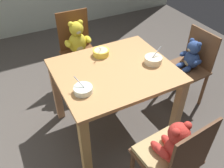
{
  "coord_description": "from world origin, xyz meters",
  "views": [
    {
      "loc": [
        -0.78,
        -1.48,
        1.92
      ],
      "look_at": [
        0.0,
        0.05,
        0.52
      ],
      "focal_mm": 38.07,
      "sensor_mm": 36.0,
      "label": 1
    }
  ],
  "objects_px": {
    "dining_table": "(115,81)",
    "porridge_bowl_cream_near_right": "(153,60)",
    "teddy_chair_far_center": "(78,44)",
    "teddy_chair_near_right": "(190,62)",
    "porridge_bowl_yellow_far_center": "(101,52)",
    "porridge_bowl_white_near_left": "(83,89)",
    "teddy_chair_near_front": "(172,152)"
  },
  "relations": [
    {
      "from": "dining_table",
      "to": "porridge_bowl_cream_near_right",
      "type": "bearing_deg",
      "value": -10.94
    },
    {
      "from": "teddy_chair_far_center",
      "to": "porridge_bowl_cream_near_right",
      "type": "bearing_deg",
      "value": 24.74
    },
    {
      "from": "teddy_chair_near_right",
      "to": "porridge_bowl_yellow_far_center",
      "type": "relative_size",
      "value": 5.46
    },
    {
      "from": "teddy_chair_far_center",
      "to": "teddy_chair_near_front",
      "type": "bearing_deg",
      "value": 3.01
    },
    {
      "from": "teddy_chair_far_center",
      "to": "porridge_bowl_yellow_far_center",
      "type": "height_order",
      "value": "teddy_chair_far_center"
    },
    {
      "from": "porridge_bowl_white_near_left",
      "to": "porridge_bowl_cream_near_right",
      "type": "xyz_separation_m",
      "value": [
        0.71,
        0.09,
        0.01
      ]
    },
    {
      "from": "teddy_chair_near_right",
      "to": "teddy_chair_near_front",
      "type": "distance_m",
      "value": 1.2
    },
    {
      "from": "teddy_chair_near_right",
      "to": "porridge_bowl_yellow_far_center",
      "type": "height_order",
      "value": "porridge_bowl_yellow_far_center"
    },
    {
      "from": "teddy_chair_far_center",
      "to": "teddy_chair_near_right",
      "type": "bearing_deg",
      "value": 49.84
    },
    {
      "from": "teddy_chair_near_front",
      "to": "porridge_bowl_white_near_left",
      "type": "relative_size",
      "value": 6.04
    },
    {
      "from": "teddy_chair_near_right",
      "to": "porridge_bowl_cream_near_right",
      "type": "xyz_separation_m",
      "value": [
        -0.55,
        -0.07,
        0.23
      ]
    },
    {
      "from": "dining_table",
      "to": "teddy_chair_near_right",
      "type": "bearing_deg",
      "value": 0.15
    },
    {
      "from": "porridge_bowl_yellow_far_center",
      "to": "teddy_chair_near_front",
      "type": "bearing_deg",
      "value": -88.58
    },
    {
      "from": "teddy_chair_far_center",
      "to": "porridge_bowl_yellow_far_center",
      "type": "relative_size",
      "value": 5.91
    },
    {
      "from": "porridge_bowl_white_near_left",
      "to": "porridge_bowl_yellow_far_center",
      "type": "bearing_deg",
      "value": 50.33
    },
    {
      "from": "dining_table",
      "to": "teddy_chair_near_right",
      "type": "relative_size",
      "value": 1.21
    },
    {
      "from": "dining_table",
      "to": "porridge_bowl_cream_near_right",
      "type": "height_order",
      "value": "porridge_bowl_cream_near_right"
    },
    {
      "from": "porridge_bowl_yellow_far_center",
      "to": "porridge_bowl_cream_near_right",
      "type": "distance_m",
      "value": 0.49
    },
    {
      "from": "porridge_bowl_yellow_far_center",
      "to": "porridge_bowl_cream_near_right",
      "type": "height_order",
      "value": "porridge_bowl_cream_near_right"
    },
    {
      "from": "teddy_chair_near_front",
      "to": "porridge_bowl_white_near_left",
      "type": "distance_m",
      "value": 0.78
    },
    {
      "from": "dining_table",
      "to": "porridge_bowl_yellow_far_center",
      "type": "distance_m",
      "value": 0.31
    },
    {
      "from": "teddy_chair_near_front",
      "to": "porridge_bowl_white_near_left",
      "type": "bearing_deg",
      "value": 24.18
    },
    {
      "from": "dining_table",
      "to": "teddy_chair_far_center",
      "type": "relative_size",
      "value": 1.11
    },
    {
      "from": "dining_table",
      "to": "teddy_chair_far_center",
      "type": "height_order",
      "value": "teddy_chair_far_center"
    },
    {
      "from": "dining_table",
      "to": "porridge_bowl_white_near_left",
      "type": "distance_m",
      "value": 0.42
    },
    {
      "from": "dining_table",
      "to": "teddy_chair_near_front",
      "type": "bearing_deg",
      "value": -88.63
    },
    {
      "from": "porridge_bowl_white_near_left",
      "to": "porridge_bowl_yellow_far_center",
      "type": "height_order",
      "value": "porridge_bowl_yellow_far_center"
    },
    {
      "from": "teddy_chair_far_center",
      "to": "porridge_bowl_yellow_far_center",
      "type": "distance_m",
      "value": 0.59
    },
    {
      "from": "porridge_bowl_white_near_left",
      "to": "porridge_bowl_yellow_far_center",
      "type": "xyz_separation_m",
      "value": [
        0.35,
        0.42,
        0.0
      ]
    },
    {
      "from": "porridge_bowl_yellow_far_center",
      "to": "porridge_bowl_white_near_left",
      "type": "bearing_deg",
      "value": -129.67
    },
    {
      "from": "porridge_bowl_yellow_far_center",
      "to": "teddy_chair_near_right",
      "type": "bearing_deg",
      "value": -15.94
    },
    {
      "from": "teddy_chair_near_right",
      "to": "teddy_chair_far_center",
      "type": "height_order",
      "value": "teddy_chair_far_center"
    }
  ]
}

